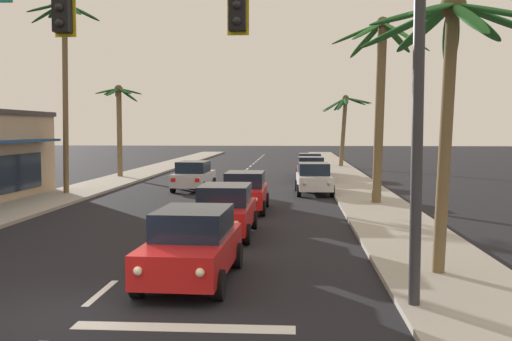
# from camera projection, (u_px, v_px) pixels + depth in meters

# --- Properties ---
(ground_plane) EXTENTS (220.00, 220.00, 0.00)m
(ground_plane) POSITION_uv_depth(u_px,v_px,m) (75.00, 314.00, 11.18)
(ground_plane) COLOR black
(sidewalk_right) EXTENTS (3.20, 110.00, 0.14)m
(sidewalk_right) POSITION_uv_depth(u_px,v_px,m) (364.00, 195.00, 30.56)
(sidewalk_right) COLOR #9E998E
(sidewalk_right) RESTS_ON ground
(sidewalk_left) EXTENTS (3.20, 110.00, 0.14)m
(sidewalk_left) POSITION_uv_depth(u_px,v_px,m) (73.00, 193.00, 31.59)
(sidewalk_left) COLOR #9E998E
(sidewalk_left) RESTS_ON ground
(lane_markings) EXTENTS (4.28, 87.73, 0.01)m
(lane_markings) POSITION_uv_depth(u_px,v_px,m) (224.00, 195.00, 31.01)
(lane_markings) COLOR silver
(lane_markings) RESTS_ON ground
(traffic_signal_mast) EXTENTS (10.40, 0.41, 7.10)m
(traffic_signal_mast) POSITION_uv_depth(u_px,v_px,m) (247.00, 44.00, 11.21)
(traffic_signal_mast) COLOR #2D2D33
(traffic_signal_mast) RESTS_ON ground
(sedan_lead_at_stop_bar) EXTENTS (2.07, 4.50, 1.68)m
(sedan_lead_at_stop_bar) POSITION_uv_depth(u_px,v_px,m) (193.00, 245.00, 13.58)
(sedan_lead_at_stop_bar) COLOR red
(sedan_lead_at_stop_bar) RESTS_ON ground
(sedan_third_in_queue) EXTENTS (1.97, 4.46, 1.68)m
(sedan_third_in_queue) POSITION_uv_depth(u_px,v_px,m) (225.00, 210.00, 19.39)
(sedan_third_in_queue) COLOR red
(sedan_third_in_queue) RESTS_ON ground
(sedan_fifth_in_queue) EXTENTS (1.95, 4.45, 1.68)m
(sedan_fifth_in_queue) POSITION_uv_depth(u_px,v_px,m) (245.00, 191.00, 25.18)
(sedan_fifth_in_queue) COLOR red
(sedan_fifth_in_queue) RESTS_ON ground
(sedan_oncoming_far) EXTENTS (2.10, 4.51, 1.68)m
(sedan_oncoming_far) POSITION_uv_depth(u_px,v_px,m) (194.00, 176.00, 33.54)
(sedan_oncoming_far) COLOR silver
(sedan_oncoming_far) RESTS_ON ground
(sedan_parked_nearest_kerb) EXTENTS (1.99, 4.47, 1.68)m
(sedan_parked_nearest_kerb) POSITION_uv_depth(u_px,v_px,m) (311.00, 169.00, 38.67)
(sedan_parked_nearest_kerb) COLOR maroon
(sedan_parked_nearest_kerb) RESTS_ON ground
(sedan_parked_mid_kerb) EXTENTS (1.99, 4.47, 1.68)m
(sedan_parked_mid_kerb) POSITION_uv_depth(u_px,v_px,m) (310.00, 164.00, 43.98)
(sedan_parked_mid_kerb) COLOR navy
(sedan_parked_mid_kerb) RESTS_ON ground
(sedan_parked_far_kerb) EXTENTS (2.07, 4.50, 1.68)m
(sedan_parked_far_kerb) POSITION_uv_depth(u_px,v_px,m) (314.00, 178.00, 31.81)
(sedan_parked_far_kerb) COLOR silver
(sedan_parked_far_kerb) RESTS_ON ground
(palm_left_third) EXTENTS (3.56, 3.89, 10.31)m
(palm_left_third) POSITION_uv_depth(u_px,v_px,m) (65.00, 48.00, 30.54)
(palm_left_third) COLOR brown
(palm_left_third) RESTS_ON ground
(palm_left_farthest) EXTENTS (3.20, 3.20, 6.64)m
(palm_left_farthest) POSITION_uv_depth(u_px,v_px,m) (119.00, 113.00, 41.66)
(palm_left_farthest) COLOR brown
(palm_left_farthest) RESTS_ON ground
(palm_right_nearest) EXTENTS (4.43, 4.38, 6.66)m
(palm_right_nearest) POSITION_uv_depth(u_px,v_px,m) (450.00, 55.00, 13.53)
(palm_right_nearest) COLOR brown
(palm_right_nearest) RESTS_ON ground
(palm_right_second) EXTENTS (4.45, 3.85, 8.59)m
(palm_right_second) POSITION_uv_depth(u_px,v_px,m) (380.00, 81.00, 26.61)
(palm_right_second) COLOR brown
(palm_right_second) RESTS_ON ground
(palm_right_farthest) EXTENTS (4.55, 4.65, 6.58)m
(palm_right_farthest) POSITION_uv_depth(u_px,v_px,m) (345.00, 114.00, 52.94)
(palm_right_farthest) COLOR brown
(palm_right_farthest) RESTS_ON ground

